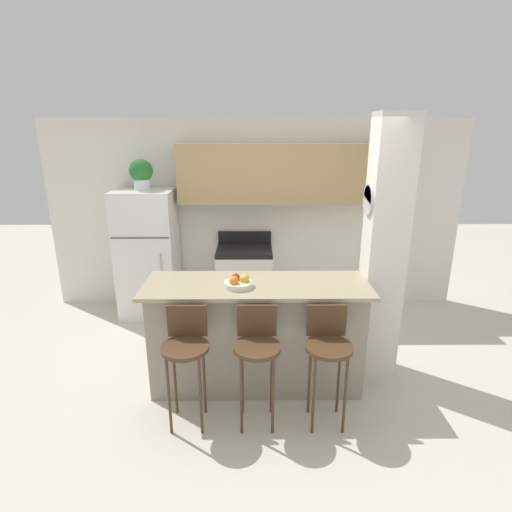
# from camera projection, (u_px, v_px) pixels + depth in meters

# --- Properties ---
(ground_plane) EXTENTS (14.00, 14.00, 0.00)m
(ground_plane) POSITION_uv_depth(u_px,v_px,m) (256.00, 382.00, 3.97)
(ground_plane) COLOR beige
(wall_back) EXTENTS (5.60, 0.38, 2.55)m
(wall_back) POSITION_uv_depth(u_px,v_px,m) (266.00, 198.00, 5.32)
(wall_back) COLOR white
(wall_back) RESTS_ON ground_plane
(pillar_right) EXTENTS (0.38, 0.32, 2.55)m
(pillar_right) POSITION_uv_depth(u_px,v_px,m) (384.00, 252.00, 3.81)
(pillar_right) COLOR white
(pillar_right) RESTS_ON ground_plane
(counter_bar) EXTENTS (2.08, 0.70, 1.05)m
(counter_bar) POSITION_uv_depth(u_px,v_px,m) (256.00, 334.00, 3.82)
(counter_bar) COLOR gray
(counter_bar) RESTS_ON ground_plane
(refrigerator) EXTENTS (0.74, 0.64, 1.68)m
(refrigerator) POSITION_uv_depth(u_px,v_px,m) (148.00, 254.00, 5.24)
(refrigerator) COLOR white
(refrigerator) RESTS_ON ground_plane
(stove_range) EXTENTS (0.73, 0.61, 1.07)m
(stove_range) POSITION_uv_depth(u_px,v_px,m) (245.00, 280.00, 5.38)
(stove_range) COLOR white
(stove_range) RESTS_ON ground_plane
(bar_stool_left) EXTENTS (0.39, 0.39, 1.02)m
(bar_stool_left) POSITION_uv_depth(u_px,v_px,m) (186.00, 348.00, 3.25)
(bar_stool_left) COLOR #4C331E
(bar_stool_left) RESTS_ON ground_plane
(bar_stool_mid) EXTENTS (0.39, 0.39, 1.02)m
(bar_stool_mid) POSITION_uv_depth(u_px,v_px,m) (257.00, 348.00, 3.25)
(bar_stool_mid) COLOR #4C331E
(bar_stool_mid) RESTS_ON ground_plane
(bar_stool_right) EXTENTS (0.39, 0.39, 1.02)m
(bar_stool_right) POSITION_uv_depth(u_px,v_px,m) (328.00, 348.00, 3.26)
(bar_stool_right) COLOR #4C331E
(bar_stool_right) RESTS_ON ground_plane
(potted_plant_on_fridge) EXTENTS (0.29, 0.29, 0.38)m
(potted_plant_on_fridge) POSITION_uv_depth(u_px,v_px,m) (141.00, 173.00, 4.93)
(potted_plant_on_fridge) COLOR silver
(potted_plant_on_fridge) RESTS_ON refrigerator
(fruit_bowl) EXTENTS (0.25, 0.25, 0.12)m
(fruit_bowl) POSITION_uv_depth(u_px,v_px,m) (238.00, 283.00, 3.57)
(fruit_bowl) COLOR silver
(fruit_bowl) RESTS_ON counter_bar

